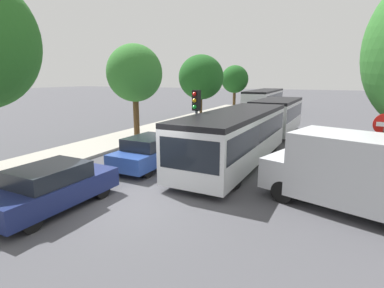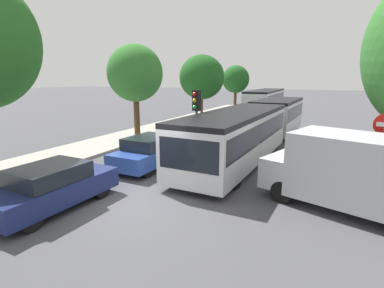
{
  "view_description": "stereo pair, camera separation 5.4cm",
  "coord_description": "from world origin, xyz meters",
  "views": [
    {
      "loc": [
        5.37,
        -7.24,
        3.93
      ],
      "look_at": [
        0.2,
        3.89,
        1.2
      ],
      "focal_mm": 28.0,
      "sensor_mm": 36.0,
      "label": 1
    },
    {
      "loc": [
        5.42,
        -7.21,
        3.93
      ],
      "look_at": [
        0.2,
        3.89,
        1.2
      ],
      "focal_mm": 28.0,
      "sensor_mm": 36.0,
      "label": 2
    }
  ],
  "objects": [
    {
      "name": "ground_plane",
      "position": [
        0.0,
        0.0,
        0.0
      ],
      "size": [
        200.0,
        200.0,
        0.0
      ],
      "primitive_type": "plane",
      "color": "#47474C"
    },
    {
      "name": "kerb_strip_left",
      "position": [
        -6.76,
        14.4,
        0.07
      ],
      "size": [
        3.2,
        38.81,
        0.14
      ],
      "primitive_type": "cube",
      "color": "#9E998E",
      "rests_on": "ground"
    },
    {
      "name": "articulated_bus",
      "position": [
        1.69,
        9.28,
        1.41
      ],
      "size": [
        3.17,
        16.53,
        2.44
      ],
      "rotation": [
        0.0,
        0.0,
        -1.61
      ],
      "color": "silver",
      "rests_on": "ground"
    },
    {
      "name": "city_bus_rear",
      "position": [
        -1.91,
        28.81,
        1.45
      ],
      "size": [
        2.7,
        11.67,
        2.51
      ],
      "rotation": [
        0.0,
        0.0,
        1.58
      ],
      "color": "silver",
      "rests_on": "ground"
    },
    {
      "name": "queued_car_navy",
      "position": [
        -2.06,
        -1.27,
        0.7
      ],
      "size": [
        1.83,
        4.04,
        1.38
      ],
      "rotation": [
        0.0,
        0.0,
        1.53
      ],
      "color": "navy",
      "rests_on": "ground"
    },
    {
      "name": "queued_car_blue",
      "position": [
        -1.76,
        3.7,
        0.71
      ],
      "size": [
        1.86,
        4.1,
        1.4
      ],
      "rotation": [
        0.0,
        0.0,
        1.53
      ],
      "color": "#284799",
      "rests_on": "ground"
    },
    {
      "name": "queued_car_silver",
      "position": [
        -1.72,
        9.71,
        0.7
      ],
      "size": [
        1.84,
        4.05,
        1.39
      ],
      "rotation": [
        0.0,
        0.0,
        1.53
      ],
      "color": "#B7BABF",
      "rests_on": "ground"
    },
    {
      "name": "queued_car_black",
      "position": [
        -1.89,
        15.08,
        0.71
      ],
      "size": [
        1.86,
        4.1,
        1.4
      ],
      "rotation": [
        0.0,
        0.0,
        1.53
      ],
      "color": "black",
      "rests_on": "ground"
    },
    {
      "name": "white_van",
      "position": [
        6.23,
        2.39,
        1.24
      ],
      "size": [
        5.36,
        3.38,
        2.31
      ],
      "rotation": [
        0.0,
        0.0,
        2.83
      ],
      "color": "#B7BABF",
      "rests_on": "ground"
    },
    {
      "name": "traffic_light",
      "position": [
        -0.03,
        4.84,
        2.5
      ],
      "size": [
        0.36,
        0.39,
        3.4
      ],
      "rotation": [
        0.0,
        0.0,
        -1.78
      ],
      "color": "#56595E",
      "rests_on": "ground"
    },
    {
      "name": "no_entry_sign",
      "position": [
        6.99,
        3.96,
        1.88
      ],
      "size": [
        0.7,
        0.08,
        2.82
      ],
      "rotation": [
        0.0,
        0.0,
        -1.57
      ],
      "color": "#56595E",
      "rests_on": "ground"
    },
    {
      "name": "tree_left_mid",
      "position": [
        -6.04,
        8.87,
        4.1
      ],
      "size": [
        3.49,
        3.49,
        6.0
      ],
      "color": "#51381E",
      "rests_on": "ground"
    },
    {
      "name": "tree_left_far",
      "position": [
        -5.82,
        18.84,
        3.96
      ],
      "size": [
        4.16,
        4.16,
        6.0
      ],
      "color": "#51381E",
      "rests_on": "ground"
    },
    {
      "name": "tree_left_distant",
      "position": [
        -5.87,
        29.47,
        3.64
      ],
      "size": [
        3.33,
        3.33,
        5.43
      ],
      "color": "#51381E",
      "rests_on": "ground"
    }
  ]
}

